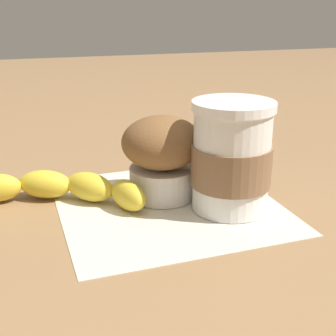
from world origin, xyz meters
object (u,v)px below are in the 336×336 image
Objects in this scene: muffin at (165,153)px; sugar_packet at (243,171)px; banana at (65,188)px; coffee_cup at (231,158)px.

muffin reaches higher than sugar_packet.
banana is 3.96× the size of sugar_packet.
sugar_packet is (-0.07, -0.10, -0.06)m from coffee_cup.
muffin is 0.13m from banana.
coffee_cup is 2.52× the size of sugar_packet.
muffin reaches higher than banana.
coffee_cup reaches higher than sugar_packet.
sugar_packet is at bearing -160.53° from muffin.
banana reaches higher than sugar_packet.
muffin is 0.15m from sugar_packet.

